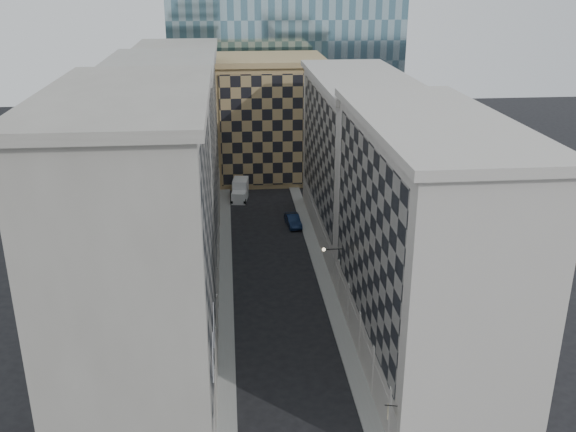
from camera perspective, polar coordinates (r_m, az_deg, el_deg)
sidewalk_west at (r=68.30m, az=-5.56°, el=-5.96°), size 1.50×100.00×0.15m
sidewalk_east at (r=68.98m, az=3.23°, el=-5.60°), size 1.50×100.00×0.15m
bldg_left_a at (r=46.53m, az=-12.93°, el=-3.77°), size 10.80×22.80×23.70m
bldg_left_b at (r=67.20m, az=-10.72°, el=3.67°), size 10.80×22.80×22.70m
bldg_left_c at (r=88.51m, az=-9.55°, el=7.56°), size 10.80×22.80×21.70m
bldg_right_a at (r=52.62m, az=11.96°, el=-2.51°), size 10.80×26.80×20.70m
bldg_right_b at (r=77.47m, az=6.22°, el=5.07°), size 10.80×28.80×19.70m
tan_block at (r=101.37m, az=-1.69°, el=8.72°), size 16.80×14.80×18.80m
flagpoles_left at (r=43.48m, az=-6.67°, el=-10.92°), size 0.10×6.33×2.33m
bracket_lamp at (r=60.88m, az=3.37°, el=-2.99°), size 1.98×0.36×0.36m
box_truck at (r=92.84m, az=-4.27°, el=2.25°), size 2.72×5.31×2.79m
dark_car at (r=82.79m, az=0.44°, el=-0.39°), size 2.04×4.66×1.49m
shop_sign at (r=44.50m, az=8.89°, el=-16.73°), size 0.85×0.74×0.83m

